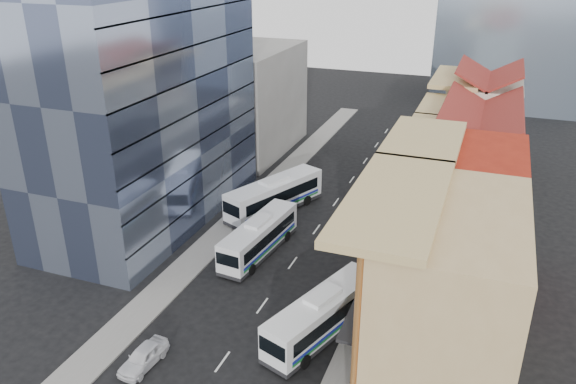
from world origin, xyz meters
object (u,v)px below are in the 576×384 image
at_px(bus_left_near, 259,236).
at_px(sedan_left, 143,357).
at_px(office_tower, 140,74).
at_px(bus_left_far, 275,195).
at_px(bus_right, 323,314).
at_px(shophouse_tan, 448,298).

xyz_separation_m(bus_left_near, sedan_left, (-1.30, -16.78, -1.04)).
bearing_deg(bus_left_near, sedan_left, -88.37).
bearing_deg(bus_left_near, office_tower, 171.95).
height_order(office_tower, sedan_left, office_tower).
height_order(bus_left_far, bus_right, bus_left_far).
xyz_separation_m(bus_left_far, sedan_left, (0.67, -25.52, -1.25)).
relative_size(bus_left_near, bus_right, 0.98).
height_order(shophouse_tan, office_tower, office_tower).
xyz_separation_m(bus_right, sedan_left, (-10.32, -7.46, -1.07)).
bearing_deg(bus_right, bus_left_near, 153.50).
height_order(bus_left_near, bus_left_far, bus_left_far).
relative_size(bus_left_near, bus_left_far, 0.89).
distance_m(office_tower, bus_left_far, 18.20).
height_order(shophouse_tan, bus_right, shophouse_tan).
bearing_deg(office_tower, bus_left_far, 24.88).
bearing_deg(shophouse_tan, office_tower, 155.70).
relative_size(office_tower, bus_left_far, 2.46).
relative_size(shophouse_tan, bus_right, 1.26).
distance_m(office_tower, bus_right, 29.03).
relative_size(bus_left_near, sedan_left, 2.63).
relative_size(shophouse_tan, sedan_left, 3.38).
bearing_deg(sedan_left, bus_left_near, 90.05).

